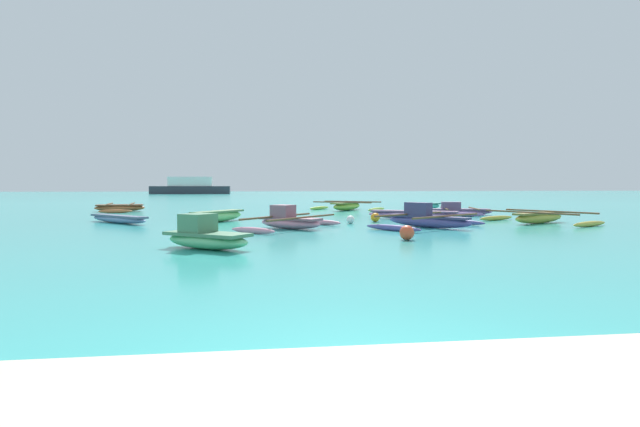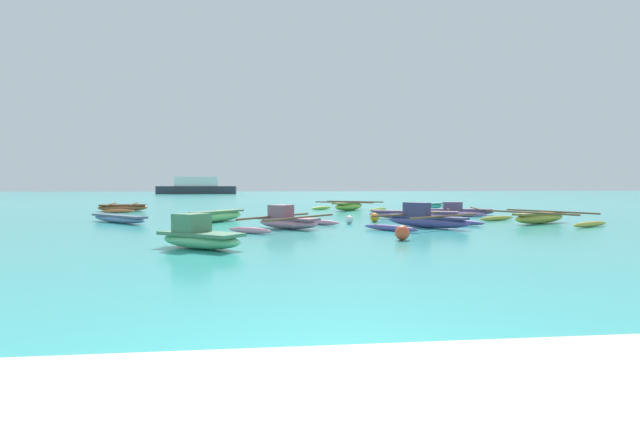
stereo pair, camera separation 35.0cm
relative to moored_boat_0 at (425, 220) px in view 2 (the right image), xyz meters
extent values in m
plane|color=#38ADA8|center=(-5.26, -14.03, -0.28)|extent=(240.00, 240.00, 0.00)
ellipsoid|color=#584E95|center=(0.04, -0.05, -0.07)|extent=(2.41, 3.11, 0.42)
cube|color=#3D375F|center=(0.04, -0.05, 0.10)|extent=(2.23, 2.87, 0.08)
cube|color=#3D375F|center=(-0.22, 0.30, 0.37)|extent=(0.89, 1.03, 0.46)
cylinder|color=brown|center=(0.49, -0.69, 0.16)|extent=(3.29, 2.38, 0.07)
cylinder|color=brown|center=(-0.42, 0.59, 0.16)|extent=(3.29, 2.38, 0.07)
ellipsoid|color=#584E95|center=(1.66, 1.11, -0.18)|extent=(1.50, 1.99, 0.20)
ellipsoid|color=#584E95|center=(-1.59, -1.21, -0.18)|extent=(1.50, 1.99, 0.20)
ellipsoid|color=#B874B1|center=(0.90, 4.17, -0.09)|extent=(3.94, 2.52, 0.38)
cube|color=#724D6E|center=(0.90, 4.17, 0.06)|extent=(3.64, 2.34, 0.08)
ellipsoid|color=pink|center=(-4.91, 0.02, -0.09)|extent=(2.37, 2.15, 0.39)
cube|color=#865765|center=(-4.91, 0.02, 0.07)|extent=(2.20, 2.00, 0.08)
cube|color=#865765|center=(-5.15, 0.21, 0.32)|extent=(0.94, 0.93, 0.43)
cylinder|color=brown|center=(-4.49, -0.34, 0.13)|extent=(2.63, 3.14, 0.07)
cylinder|color=brown|center=(-5.33, 0.37, 0.13)|extent=(2.63, 3.14, 0.07)
ellipsoid|color=pink|center=(-3.62, 1.56, -0.18)|extent=(1.47, 1.27, 0.20)
ellipsoid|color=pink|center=(-6.20, -1.53, -0.18)|extent=(1.47, 1.27, 0.20)
ellipsoid|color=#7089B8|center=(-11.55, 3.58, -0.13)|extent=(3.04, 3.17, 0.31)
cube|color=#4A5872|center=(-11.55, 3.58, -0.01)|extent=(2.81, 2.93, 0.08)
ellipsoid|color=#BB6337|center=(-13.83, 12.74, -0.08)|extent=(2.82, 1.12, 0.41)
cube|color=brown|center=(-13.83, 12.74, 0.08)|extent=(2.60, 1.06, 0.08)
cylinder|color=brown|center=(-13.22, 12.82, 0.14)|extent=(0.53, 3.64, 0.07)
cylinder|color=brown|center=(-14.45, 12.67, 0.14)|extent=(0.53, 3.64, 0.07)
ellipsoid|color=#BB6337|center=(-14.06, 14.56, -0.18)|extent=(1.76, 0.42, 0.20)
ellipsoid|color=#BB6337|center=(-13.60, 10.93, -0.18)|extent=(1.76, 0.42, 0.20)
ellipsoid|color=#6ECC89|center=(-7.26, -5.19, -0.09)|extent=(2.36, 2.08, 0.40)
cube|color=#497D58|center=(-7.26, -5.19, 0.07)|extent=(2.19, 1.94, 0.08)
cube|color=#497D58|center=(-7.49, -5.01, 0.33)|extent=(0.95, 0.96, 0.44)
ellipsoid|color=#87D276|center=(-7.63, 3.64, -0.05)|extent=(2.25, 2.91, 0.46)
cube|color=#57804D|center=(-7.63, 3.64, 0.14)|extent=(2.09, 2.69, 0.08)
ellipsoid|color=teal|center=(4.56, 12.61, -0.09)|extent=(2.38, 2.01, 0.39)
cube|color=#2B6C64|center=(4.56, 12.61, 0.07)|extent=(2.20, 1.87, 0.08)
ellipsoid|color=#8F63A1|center=(4.20, 6.95, -0.13)|extent=(3.34, 1.50, 0.32)
cube|color=#5B4365|center=(4.20, 6.95, -0.01)|extent=(3.08, 1.41, 0.08)
cube|color=#5B4365|center=(3.81, 7.05, 0.21)|extent=(1.04, 0.83, 0.35)
cylinder|color=brown|center=(4.91, 6.77, 0.05)|extent=(0.75, 2.74, 0.07)
cylinder|color=brown|center=(3.49, 7.13, 0.05)|extent=(0.75, 2.74, 0.07)
ellipsoid|color=#8F63A1|center=(4.54, 8.32, -0.18)|extent=(2.01, 0.69, 0.20)
ellipsoid|color=#8F63A1|center=(3.86, 5.59, -0.18)|extent=(2.01, 0.69, 0.20)
ellipsoid|color=#A0C342|center=(-0.59, 12.31, -0.04)|extent=(2.58, 3.15, 0.48)
cube|color=olive|center=(-0.59, 12.31, 0.16)|extent=(2.40, 2.92, 0.08)
cylinder|color=brown|center=(-0.15, 12.92, 0.22)|extent=(3.12, 2.29, 0.07)
cylinder|color=brown|center=(-1.03, 11.71, 0.22)|extent=(3.12, 2.29, 0.07)
ellipsoid|color=#A0C342|center=(-2.13, 13.43, -0.18)|extent=(1.61, 2.12, 0.20)
ellipsoid|color=#A0C342|center=(0.95, 11.20, -0.18)|extent=(1.61, 2.12, 0.20)
ellipsoid|color=gold|center=(5.11, 1.24, -0.07)|extent=(3.02, 1.93, 0.43)
cube|color=olive|center=(5.11, 1.24, 0.11)|extent=(2.79, 1.79, 0.08)
cylinder|color=brown|center=(5.73, 1.57, 0.17)|extent=(1.89, 3.53, 0.07)
cylinder|color=brown|center=(4.48, 0.92, 0.17)|extent=(1.89, 3.53, 0.07)
ellipsoid|color=gold|center=(4.19, 2.99, -0.18)|extent=(2.11, 1.23, 0.20)
ellipsoid|color=gold|center=(6.02, -0.51, -0.18)|extent=(2.11, 1.23, 0.20)
sphere|color=white|center=(-2.41, 1.93, -0.12)|extent=(0.33, 0.33, 0.33)
sphere|color=orange|center=(-1.20, 2.80, -0.10)|extent=(0.38, 0.38, 0.38)
sphere|color=#E54C2D|center=(-1.97, -3.95, -0.08)|extent=(0.41, 0.41, 0.41)
cube|color=#2D333D|center=(-16.96, 70.70, 0.38)|extent=(13.32, 2.93, 1.33)
cube|color=white|center=(-16.96, 70.70, 1.85)|extent=(7.32, 2.49, 1.60)
camera|label=1|loc=(-6.15, -17.23, 1.23)|focal=28.00mm
camera|label=2|loc=(-5.80, -17.27, 1.23)|focal=28.00mm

